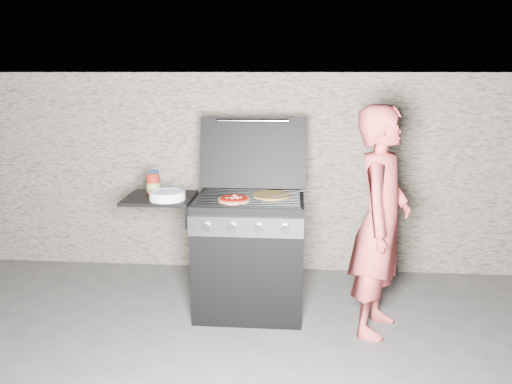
# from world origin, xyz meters

# --- Properties ---
(ground) EXTENTS (50.00, 50.00, 0.00)m
(ground) POSITION_xyz_m (0.00, 0.00, 0.00)
(ground) COLOR #424140
(stone_wall) EXTENTS (8.00, 0.35, 1.80)m
(stone_wall) POSITION_xyz_m (0.00, 1.05, 0.90)
(stone_wall) COLOR gray
(stone_wall) RESTS_ON ground
(gas_grill) EXTENTS (1.34, 0.79, 0.91)m
(gas_grill) POSITION_xyz_m (-0.25, 0.00, 0.46)
(gas_grill) COLOR black
(gas_grill) RESTS_ON ground
(pizza_topped) EXTENTS (0.24, 0.24, 0.03)m
(pizza_topped) POSITION_xyz_m (-0.10, -0.12, 0.92)
(pizza_topped) COLOR #DEB368
(pizza_topped) RESTS_ON gas_grill
(pizza_plain) EXTENTS (0.35, 0.35, 0.01)m
(pizza_plain) POSITION_xyz_m (0.16, 0.03, 0.92)
(pizza_plain) COLOR #AF8843
(pizza_plain) RESTS_ON gas_grill
(sauce_jar) EXTENTS (0.11, 0.11, 0.16)m
(sauce_jar) POSITION_xyz_m (-0.74, 0.07, 0.98)
(sauce_jar) COLOR maroon
(sauce_jar) RESTS_ON gas_grill
(blue_carton) EXTENTS (0.08, 0.06, 0.15)m
(blue_carton) POSITION_xyz_m (-0.77, 0.22, 0.98)
(blue_carton) COLOR #0A37AC
(blue_carton) RESTS_ON gas_grill
(plate_stack) EXTENTS (0.30, 0.30, 0.06)m
(plate_stack) POSITION_xyz_m (-0.59, -0.09, 0.93)
(plate_stack) COLOR white
(plate_stack) RESTS_ON gas_grill
(person) EXTENTS (0.57, 0.68, 1.60)m
(person) POSITION_xyz_m (0.93, -0.20, 0.80)
(person) COLOR #BC4342
(person) RESTS_ON ground
(tongs) EXTENTS (0.39, 0.09, 0.08)m
(tongs) POSITION_xyz_m (0.35, 0.00, 0.95)
(tongs) COLOR black
(tongs) RESTS_ON gas_grill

